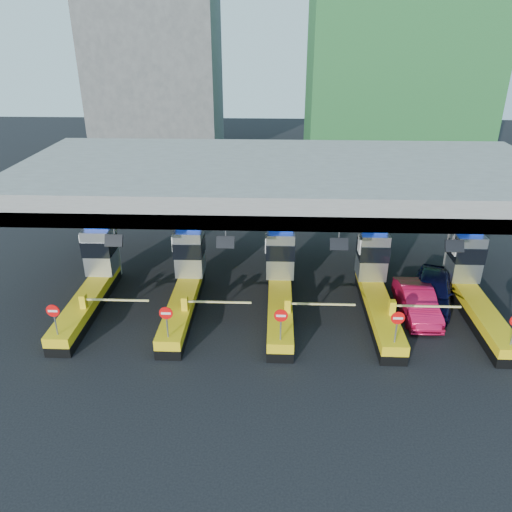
{
  "coord_description": "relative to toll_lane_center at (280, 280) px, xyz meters",
  "views": [
    {
      "loc": [
        -0.34,
        -23.09,
        13.57
      ],
      "look_at": [
        -1.26,
        0.0,
        2.92
      ],
      "focal_mm": 35.0,
      "sensor_mm": 36.0,
      "label": 1
    }
  ],
  "objects": [
    {
      "name": "toll_canopy",
      "position": [
        -0.0,
        2.59,
        4.74
      ],
      "size": [
        28.0,
        12.09,
        7.0
      ],
      "color": "slate",
      "rests_on": "ground"
    },
    {
      "name": "bg_building_scaffold",
      "position": [
        12.0,
        31.72,
        12.6
      ],
      "size": [
        18.0,
        12.0,
        28.0
      ],
      "primitive_type": "cube",
      "color": "#1E5926",
      "rests_on": "ground"
    },
    {
      "name": "ground",
      "position": [
        -0.0,
        -0.28,
        -1.4
      ],
      "size": [
        120.0,
        120.0,
        0.0
      ],
      "primitive_type": "plane",
      "color": "black",
      "rests_on": "ground"
    },
    {
      "name": "toll_lane_center",
      "position": [
        0.0,
        0.0,
        0.0
      ],
      "size": [
        4.43,
        8.0,
        4.16
      ],
      "color": "black",
      "rests_on": "ground"
    },
    {
      "name": "bg_building_concrete",
      "position": [
        -14.0,
        35.72,
        7.6
      ],
      "size": [
        14.0,
        10.0,
        18.0
      ],
      "primitive_type": "cube",
      "color": "#4C4C49",
      "rests_on": "ground"
    },
    {
      "name": "red_car",
      "position": [
        7.01,
        -0.88,
        -0.65
      ],
      "size": [
        1.63,
        4.56,
        1.5
      ],
      "primitive_type": "imported",
      "rotation": [
        0.0,
        0.0,
        0.01
      ],
      "color": "#BF0E38",
      "rests_on": "ground"
    },
    {
      "name": "toll_lane_right",
      "position": [
        5.0,
        0.0,
        0.0
      ],
      "size": [
        4.43,
        8.0,
        4.16
      ],
      "color": "black",
      "rests_on": "ground"
    },
    {
      "name": "toll_lane_far_right",
      "position": [
        10.0,
        0.0,
        0.0
      ],
      "size": [
        4.43,
        8.0,
        4.16
      ],
      "color": "black",
      "rests_on": "ground"
    },
    {
      "name": "toll_lane_left",
      "position": [
        -5.0,
        0.0,
        0.0
      ],
      "size": [
        4.43,
        8.0,
        4.16
      ],
      "color": "black",
      "rests_on": "ground"
    },
    {
      "name": "toll_lane_far_left",
      "position": [
        -10.0,
        0.0,
        0.0
      ],
      "size": [
        4.43,
        8.0,
        4.16
      ],
      "color": "black",
      "rests_on": "ground"
    },
    {
      "name": "van",
      "position": [
        8.08,
        0.22,
        -0.53
      ],
      "size": [
        3.58,
        5.47,
        1.73
      ],
      "primitive_type": "imported",
      "rotation": [
        0.0,
        0.0,
        -0.33
      ],
      "color": "black",
      "rests_on": "ground"
    }
  ]
}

